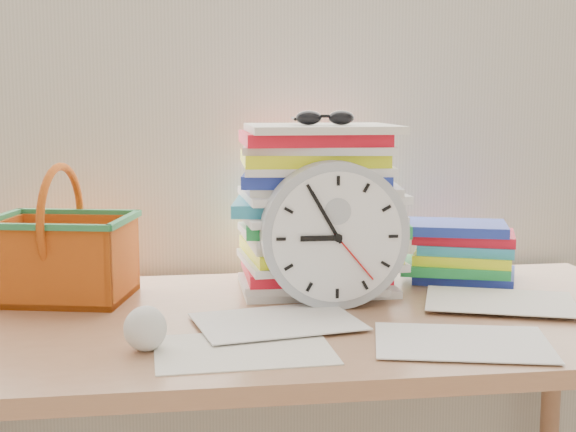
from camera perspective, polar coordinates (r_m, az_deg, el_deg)
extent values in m
cube|color=beige|center=(1.78, -1.37, 13.77)|extent=(2.40, 0.01, 2.50)
cube|color=#9D6B49|center=(1.45, 0.50, -7.56)|extent=(1.40, 0.70, 0.03)
cylinder|color=#9D6B49|center=(2.04, 18.08, -14.33)|extent=(0.04, 0.04, 0.72)
cylinder|color=#A9AFB7|center=(1.47, 3.31, -1.34)|extent=(0.27, 0.05, 0.27)
sphere|color=white|center=(1.26, -10.14, -7.84)|extent=(0.07, 0.07, 0.07)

